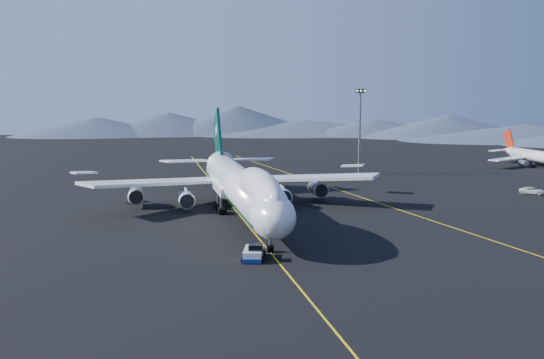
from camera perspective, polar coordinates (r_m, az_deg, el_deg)
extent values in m
plane|color=black|center=(113.04, -2.99, -3.46)|extent=(500.00, 500.00, 0.00)
cube|color=yellow|center=(113.04, -2.99, -3.46)|extent=(0.25, 220.00, 0.01)
cube|color=yellow|center=(130.47, 9.41, -2.00)|extent=(28.08, 198.09, 0.01)
cone|color=#3B475B|center=(341.96, -16.15, 4.98)|extent=(100.00, 100.00, 12.00)
cone|color=#3B475B|center=(346.16, -3.17, 5.32)|extent=(100.00, 100.00, 12.00)
cone|color=#3B475B|center=(342.11, 9.81, 5.18)|extent=(100.00, 100.00, 12.00)
cone|color=#3B475B|center=(329.97, 22.94, 4.56)|extent=(100.00, 100.00, 12.00)
cylinder|color=silver|center=(112.06, -3.01, -0.65)|extent=(6.50, 56.00, 6.50)
ellipsoid|color=silver|center=(84.95, 0.02, -3.46)|extent=(6.50, 10.40, 6.50)
ellipsoid|color=silver|center=(93.67, -1.21, -0.82)|extent=(5.13, 25.16, 5.85)
cube|color=black|center=(82.80, 0.32, -2.92)|extent=(3.60, 1.61, 1.29)
cone|color=silver|center=(144.35, -5.12, 1.61)|extent=(6.50, 12.00, 6.50)
cube|color=#03372C|center=(113.17, -3.09, -1.03)|extent=(6.24, 60.00, 1.10)
cube|color=silver|center=(117.59, -3.44, -0.79)|extent=(7.50, 13.00, 1.60)
cube|color=silver|center=(122.13, -10.61, -0.25)|extent=(30.62, 23.28, 2.83)
cube|color=silver|center=(126.25, 2.65, 0.15)|extent=(30.62, 23.28, 2.83)
cylinder|color=slate|center=(118.86, -8.11, -1.78)|extent=(2.90, 5.50, 2.90)
cylinder|color=slate|center=(124.99, -12.68, -1.42)|extent=(2.90, 5.50, 2.90)
cylinder|color=slate|center=(121.64, 0.85, -1.48)|extent=(2.90, 5.50, 2.90)
cylinder|color=slate|center=(130.25, 4.28, -0.86)|extent=(2.90, 5.50, 2.90)
cube|color=#03372C|center=(142.88, -5.09, 3.56)|extent=(0.55, 14.11, 15.94)
cube|color=silver|center=(145.06, -8.14, 1.75)|extent=(12.39, 9.47, 0.98)
cube|color=silver|center=(146.88, -2.29, 1.90)|extent=(12.39, 9.47, 0.98)
cylinder|color=black|center=(87.52, -0.19, -6.51)|extent=(0.90, 1.10, 1.10)
cube|color=silver|center=(83.90, -1.76, -6.94)|extent=(3.76, 5.52, 1.26)
cube|color=navy|center=(84.02, -1.75, -7.24)|extent=(3.93, 5.77, 0.57)
cube|color=black|center=(83.66, -1.76, -6.34)|extent=(2.25, 2.25, 1.03)
cylinder|color=silver|center=(202.38, 24.19, 1.92)|extent=(3.56, 29.99, 3.56)
cone|color=silver|center=(216.86, 21.42, 2.54)|extent=(3.56, 6.56, 3.56)
cube|color=silver|center=(200.92, 21.23, 1.83)|extent=(15.74, 10.63, 0.33)
cylinder|color=slate|center=(201.47, 22.58, 1.45)|extent=(1.78, 3.28, 1.78)
cube|color=#A2210E|center=(216.97, 21.40, 3.49)|extent=(0.33, 6.39, 7.55)
imported|color=silver|center=(149.57, 23.31, -0.97)|extent=(5.68, 5.76, 1.54)
cylinder|color=black|center=(173.84, 8.17, 0.59)|extent=(2.22, 2.22, 0.37)
cylinder|color=slate|center=(172.74, 8.24, 4.33)|extent=(0.65, 0.65, 23.11)
cube|color=black|center=(172.39, 8.32, 8.26)|extent=(2.96, 0.74, 1.11)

